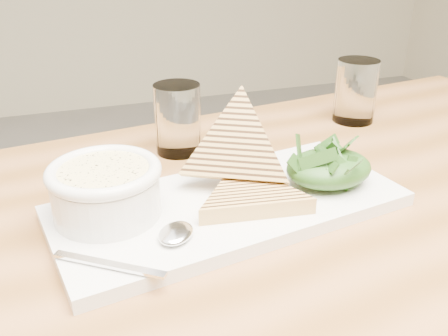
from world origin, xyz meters
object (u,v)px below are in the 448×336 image
object	(u,v)px
glass_far	(356,91)
platter	(229,206)
soup_bowl	(107,196)
glass_near	(178,119)
table_top	(344,231)

from	to	relation	value
glass_far	platter	bearing A→B (deg)	-144.09
platter	soup_bowl	size ratio (longest dim) A/B	3.47
platter	glass_far	distance (m)	0.39
platter	glass_near	distance (m)	0.20
table_top	platter	bearing A→B (deg)	155.68
table_top	platter	distance (m)	0.14
soup_bowl	glass_far	size ratio (longest dim) A/B	1.10
table_top	platter	size ratio (longest dim) A/B	2.90
platter	glass_far	world-z (taller)	glass_far
glass_near	glass_far	xyz separation A→B (m)	(0.33, 0.03, 0.00)
platter	glass_near	xyz separation A→B (m)	(-0.01, 0.20, 0.04)
soup_bowl	glass_far	distance (m)	0.51
soup_bowl	glass_near	xyz separation A→B (m)	(0.13, 0.18, 0.01)
table_top	glass_near	xyz separation A→B (m)	(-0.14, 0.26, 0.07)
table_top	glass_far	bearing A→B (deg)	56.73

